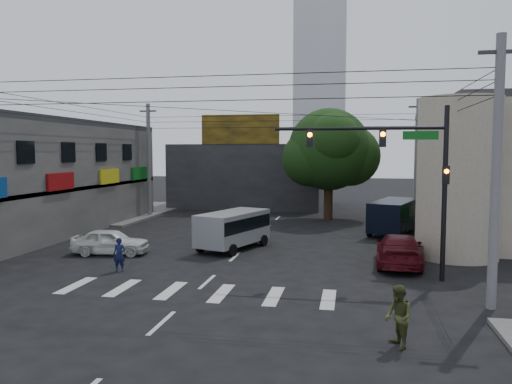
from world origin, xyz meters
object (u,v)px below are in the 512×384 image
(traffic_gantry, at_px, (403,164))
(silver_minivan, at_px, (233,231))
(traffic_officer, at_px, (119,255))
(utility_pole_far_right, at_px, (417,162))
(pedestrian_olive, at_px, (398,317))
(dark_sedan, at_px, (231,229))
(utility_pole_far_left, at_px, (149,161))
(maroon_sedan, at_px, (399,250))
(utility_pole_near_right, at_px, (496,174))
(white_compact, at_px, (110,242))
(navy_van, at_px, (394,217))
(street_tree, at_px, (329,150))

(traffic_gantry, distance_m, silver_minivan, 10.43)
(traffic_gantry, bearing_deg, traffic_officer, -175.32)
(traffic_gantry, xyz_separation_m, traffic_officer, (-12.17, -1.00, -4.07))
(utility_pole_far_right, relative_size, pedestrian_olive, 5.31)
(traffic_gantry, xyz_separation_m, dark_sedan, (-9.21, 7.85, -4.20))
(utility_pole_far_left, height_order, utility_pole_far_right, same)
(maroon_sedan, relative_size, pedestrian_olive, 3.02)
(utility_pole_far_left, bearing_deg, utility_pole_near_right, -44.31)
(utility_pole_near_right, distance_m, dark_sedan, 16.90)
(utility_pole_far_right, bearing_deg, utility_pole_near_right, -90.00)
(white_compact, distance_m, maroon_sedan, 14.51)
(traffic_officer, bearing_deg, traffic_gantry, -1.93)
(utility_pole_near_right, xyz_separation_m, utility_pole_far_left, (-21.00, 20.50, 0.00))
(utility_pole_far_right, xyz_separation_m, pedestrian_olive, (-3.44, -24.65, -3.73))
(white_compact, distance_m, silver_minivan, 6.47)
(traffic_gantry, height_order, traffic_officer, traffic_gantry)
(utility_pole_far_right, xyz_separation_m, dark_sedan, (-11.89, -9.16, -3.97))
(traffic_gantry, distance_m, navy_van, 12.33)
(pedestrian_olive, bearing_deg, white_compact, -145.69)
(utility_pole_near_right, relative_size, maroon_sedan, 1.76)
(utility_pole_far_left, bearing_deg, dark_sedan, -45.13)
(utility_pole_far_right, relative_size, maroon_sedan, 1.76)
(street_tree, distance_m, silver_minivan, 14.56)
(maroon_sedan, bearing_deg, dark_sedan, -25.75)
(utility_pole_far_left, distance_m, white_compact, 15.66)
(utility_pole_far_left, relative_size, utility_pole_far_right, 1.00)
(dark_sedan, height_order, navy_van, navy_van)
(utility_pole_far_right, bearing_deg, navy_van, -110.72)
(traffic_gantry, height_order, utility_pole_far_left, utility_pole_far_left)
(utility_pole_far_right, relative_size, dark_sedan, 2.42)
(street_tree, bearing_deg, silver_minivan, -109.18)
(street_tree, distance_m, pedestrian_olive, 26.24)
(dark_sedan, relative_size, traffic_officer, 2.52)
(utility_pole_near_right, bearing_deg, silver_minivan, 142.75)
(silver_minivan, bearing_deg, utility_pole_near_right, -107.81)
(maroon_sedan, distance_m, traffic_officer, 12.87)
(street_tree, relative_size, silver_minivan, 1.69)
(utility_pole_far_right, bearing_deg, silver_minivan, -132.43)
(traffic_gantry, height_order, pedestrian_olive, traffic_gantry)
(utility_pole_near_right, xyz_separation_m, navy_van, (-1.99, 15.23, -3.51))
(navy_van, distance_m, traffic_officer, 18.09)
(street_tree, bearing_deg, dark_sedan, -117.93)
(utility_pole_near_right, distance_m, white_compact, 18.41)
(white_compact, bearing_deg, silver_minivan, -75.26)
(street_tree, relative_size, maroon_sedan, 1.66)
(utility_pole_far_left, bearing_deg, silver_minivan, -50.57)
(dark_sedan, relative_size, navy_van, 0.65)
(street_tree, xyz_separation_m, dark_sedan, (-5.39, -10.16, -4.85))
(navy_van, bearing_deg, traffic_gantry, -164.85)
(traffic_gantry, relative_size, silver_minivan, 1.40)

